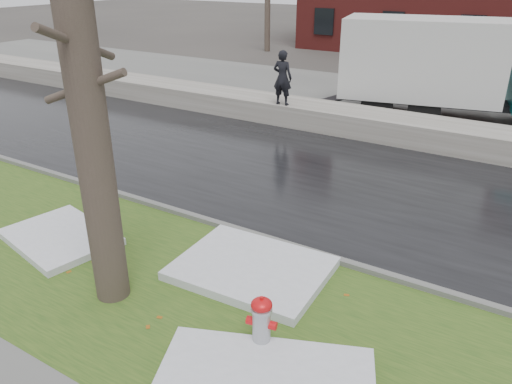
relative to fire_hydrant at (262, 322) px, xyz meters
The scene contains 12 objects.
ground 2.53m from the fire_hydrant, 137.27° to the left, with size 120.00×120.00×0.00m, color #47423D.
verge 1.94m from the fire_hydrant, 166.66° to the left, with size 60.00×4.50×0.04m, color #274818.
road 6.46m from the fire_hydrant, 106.41° to the left, with size 60.00×7.00×0.03m, color black.
parking_lot 14.80m from the fire_hydrant, 97.07° to the left, with size 60.00×9.00×0.03m, color slate.
curb 3.27m from the fire_hydrant, 124.17° to the left, with size 60.00×0.15×0.14m, color slate.
snowbank 10.54m from the fire_hydrant, 99.95° to the left, with size 60.00×1.60×0.75m, color #AAA49B.
fire_hydrant is the anchor object (origin of this frame).
tree 4.03m from the fire_hydrant, behind, with size 1.39×1.63×6.74m.
box_truck 13.59m from the fire_hydrant, 91.76° to the left, with size 10.40×4.14×3.43m.
worker 11.08m from the fire_hydrant, 117.45° to the left, with size 0.66×0.43×1.80m, color black.
snow_patch_near 2.00m from the fire_hydrant, 126.17° to the left, with size 2.60×2.00×0.16m, color silver.
snow_patch_far 5.05m from the fire_hydrant, behind, with size 2.20×1.60×0.14m, color silver.
Camera 1 is at (4.66, -6.45, 5.04)m, focal length 35.00 mm.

